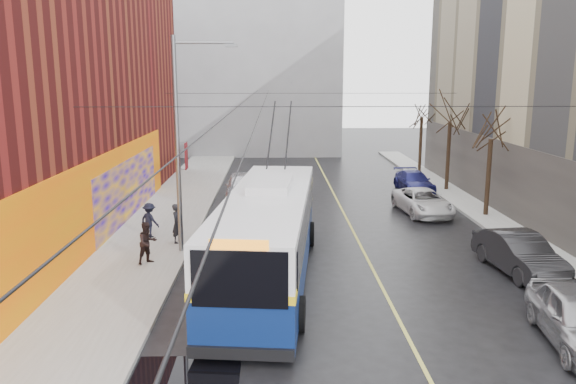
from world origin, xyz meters
name	(u,v)px	position (x,y,z in m)	size (l,w,h in m)	color
ground	(367,373)	(0.00, 0.00, 0.00)	(140.00, 140.00, 0.00)	black
sidewalk_left	(151,239)	(-8.00, 12.00, 0.07)	(4.00, 60.00, 0.15)	gray
sidewalk_right	(517,236)	(9.00, 12.00, 0.07)	(2.00, 60.00, 0.15)	gray
lane_line	(351,228)	(1.50, 14.00, 0.00)	(0.12, 50.00, 0.01)	#BFB74C
building_far	(237,61)	(-6.00, 44.99, 9.02)	(20.50, 12.10, 18.00)	gray
streetlight_pole	(181,140)	(-6.14, 10.00, 4.85)	(2.65, 0.60, 9.00)	slate
catenary_wires	(270,101)	(-2.54, 14.77, 6.25)	(18.00, 60.00, 0.22)	black
tree_near	(492,124)	(9.00, 16.00, 4.98)	(3.20, 3.20, 6.40)	black
tree_mid	(451,111)	(9.00, 23.00, 5.25)	(3.20, 3.20, 6.68)	black
tree_far	(422,107)	(9.00, 30.00, 5.14)	(3.20, 3.20, 6.57)	black
pigeons_flying	(280,93)	(-2.06, 10.58, 6.75)	(4.27, 0.83, 1.21)	slate
trolleybus	(268,233)	(-2.57, 6.89, 1.75)	(4.14, 13.43, 6.29)	#0A1D52
parked_car_b	(519,254)	(7.00, 7.29, 0.77)	(1.63, 4.68, 1.54)	#252527
parked_car_c	(423,202)	(5.80, 16.85, 0.68)	(2.24, 4.87, 1.35)	silver
parked_car_d	(414,182)	(6.83, 22.94, 0.66)	(1.85, 4.56, 1.32)	navy
following_car	(242,186)	(-4.32, 20.63, 0.84)	(1.98, 4.92, 1.68)	silver
pedestrian_a	(177,223)	(-6.64, 11.17, 1.03)	(0.64, 0.42, 1.76)	black
pedestrian_b	(147,243)	(-7.34, 8.35, 0.99)	(0.81, 0.63, 1.68)	black
pedestrian_c	(150,220)	(-8.06, 12.08, 0.95)	(1.04, 0.60, 1.60)	black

